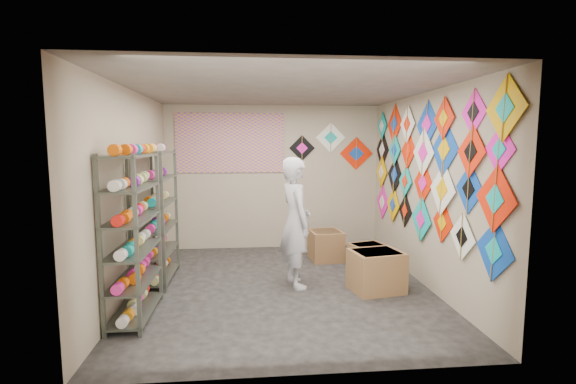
{
  "coord_description": "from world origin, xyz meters",
  "views": [
    {
      "loc": [
        -0.46,
        -5.63,
        2.01
      ],
      "look_at": [
        0.1,
        0.3,
        1.3
      ],
      "focal_mm": 26.0,
      "sensor_mm": 36.0,
      "label": 1
    }
  ],
  "objects": [
    {
      "name": "shopkeeper",
      "position": [
        0.18,
        0.03,
        0.91
      ],
      "size": [
        0.86,
        0.73,
        1.81
      ],
      "primitive_type": "imported",
      "rotation": [
        0.0,
        0.0,
        1.8
      ],
      "color": "silver",
      "rests_on": "ground"
    },
    {
      "name": "kite_wall_display",
      "position": [
        1.98,
        -0.0,
        1.65
      ],
      "size": [
        0.06,
        4.35,
        2.07
      ],
      "color": "#0E43AC",
      "rests_on": "room_walls"
    },
    {
      "name": "room_walls",
      "position": [
        0.0,
        0.0,
        1.64
      ],
      "size": [
        4.5,
        4.5,
        4.5
      ],
      "color": "tan",
      "rests_on": "ground"
    },
    {
      "name": "shelf_rack_back",
      "position": [
        -1.78,
        0.45,
        0.95
      ],
      "size": [
        0.4,
        1.1,
        1.9
      ],
      "primitive_type": "cube",
      "color": "#4C5147",
      "rests_on": "ground"
    },
    {
      "name": "carton_a",
      "position": [
        1.25,
        -0.28,
        0.27
      ],
      "size": [
        0.75,
        0.66,
        0.55
      ],
      "primitive_type": "cube",
      "rotation": [
        0.0,
        0.0,
        0.19
      ],
      "color": "brown",
      "rests_on": "ground"
    },
    {
      "name": "carton_b",
      "position": [
        1.39,
        0.62,
        0.21
      ],
      "size": [
        0.61,
        0.55,
        0.42
      ],
      "primitive_type": "cube",
      "rotation": [
        0.0,
        0.0,
        0.3
      ],
      "color": "brown",
      "rests_on": "ground"
    },
    {
      "name": "ground",
      "position": [
        0.0,
        0.0,
        0.0
      ],
      "size": [
        4.5,
        4.5,
        0.0
      ],
      "primitive_type": "plane",
      "color": "black"
    },
    {
      "name": "string_spools",
      "position": [
        -1.78,
        -0.2,
        1.05
      ],
      "size": [
        0.12,
        2.36,
        0.12
      ],
      "color": "#F42A93",
      "rests_on": "ground"
    },
    {
      "name": "carton_c",
      "position": [
        0.85,
        1.29,
        0.25
      ],
      "size": [
        0.57,
        0.61,
        0.5
      ],
      "primitive_type": "cube",
      "rotation": [
        0.0,
        0.0,
        0.08
      ],
      "color": "brown",
      "rests_on": "ground"
    },
    {
      "name": "shelf_rack_front",
      "position": [
        -1.78,
        -0.85,
        0.95
      ],
      "size": [
        0.4,
        1.1,
        1.9
      ],
      "primitive_type": "cube",
      "color": "#4C5147",
      "rests_on": "ground"
    },
    {
      "name": "poster",
      "position": [
        -0.8,
        2.23,
        2.0
      ],
      "size": [
        2.0,
        0.01,
        1.1
      ],
      "primitive_type": "cube",
      "color": "#834BA3",
      "rests_on": "room_walls"
    },
    {
      "name": "back_wall_kites",
      "position": [
        1.17,
        2.24,
        1.92
      ],
      "size": [
        1.62,
        0.02,
        0.9
      ],
      "color": "black",
      "rests_on": "room_walls"
    }
  ]
}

